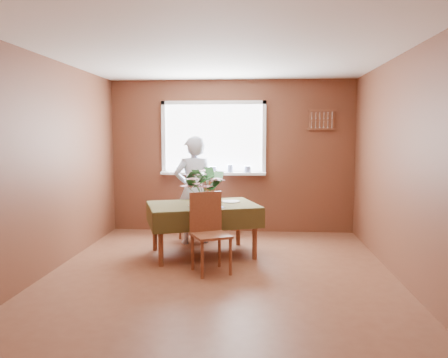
# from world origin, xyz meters

# --- Properties ---
(floor) EXTENTS (4.50, 4.50, 0.00)m
(floor) POSITION_xyz_m (0.00, 0.00, 0.00)
(floor) COLOR brown
(floor) RESTS_ON ground
(ceiling) EXTENTS (4.50, 4.50, 0.00)m
(ceiling) POSITION_xyz_m (0.00, 0.00, 2.50)
(ceiling) COLOR white
(ceiling) RESTS_ON wall_back
(wall_back) EXTENTS (4.00, 0.00, 4.00)m
(wall_back) POSITION_xyz_m (0.00, 2.25, 1.25)
(wall_back) COLOR brown
(wall_back) RESTS_ON floor
(wall_front) EXTENTS (4.00, 0.00, 4.00)m
(wall_front) POSITION_xyz_m (0.00, -2.25, 1.25)
(wall_front) COLOR brown
(wall_front) RESTS_ON floor
(wall_left) EXTENTS (0.00, 4.50, 4.50)m
(wall_left) POSITION_xyz_m (-2.00, 0.00, 1.25)
(wall_left) COLOR brown
(wall_left) RESTS_ON floor
(wall_right) EXTENTS (0.00, 4.50, 4.50)m
(wall_right) POSITION_xyz_m (2.00, 0.00, 1.25)
(wall_right) COLOR brown
(wall_right) RESTS_ON floor
(window_assembly) EXTENTS (1.72, 0.20, 1.22)m
(window_assembly) POSITION_xyz_m (-0.29, 2.20, 1.35)
(window_assembly) COLOR white
(window_assembly) RESTS_ON wall_back
(spoon_rack) EXTENTS (0.44, 0.05, 0.33)m
(spoon_rack) POSITION_xyz_m (1.45, 2.22, 1.85)
(spoon_rack) COLOR brown
(spoon_rack) RESTS_ON wall_back
(dining_table) EXTENTS (1.65, 1.37, 0.70)m
(dining_table) POSITION_xyz_m (-0.30, 0.77, 0.61)
(dining_table) COLOR brown
(dining_table) RESTS_ON floor
(chair_far) EXTENTS (0.60, 0.60, 0.99)m
(chair_far) POSITION_xyz_m (-0.45, 1.51, 0.54)
(chair_far) COLOR brown
(chair_far) RESTS_ON floor
(chair_near) EXTENTS (0.54, 0.54, 0.93)m
(chair_near) POSITION_xyz_m (-0.15, 0.09, 0.51)
(chair_near) COLOR brown
(chair_near) RESTS_ON floor
(seated_woman) EXTENTS (0.68, 0.56, 1.59)m
(seated_woman) POSITION_xyz_m (-0.51, 1.39, 0.80)
(seated_woman) COLOR white
(seated_woman) RESTS_ON floor
(flower_bouquet) EXTENTS (0.52, 0.52, 0.44)m
(flower_bouquet) POSITION_xyz_m (-0.25, 0.56, 0.98)
(flower_bouquet) COLOR white
(flower_bouquet) RESTS_ON dining_table
(side_plate) EXTENTS (0.29, 0.29, 0.01)m
(side_plate) POSITION_xyz_m (0.06, 0.98, 0.70)
(side_plate) COLOR white
(side_plate) RESTS_ON dining_table
(table_knife) EXTENTS (0.17, 0.18, 0.00)m
(table_knife) POSITION_xyz_m (-0.13, 0.68, 0.70)
(table_knife) COLOR silver
(table_knife) RESTS_ON dining_table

